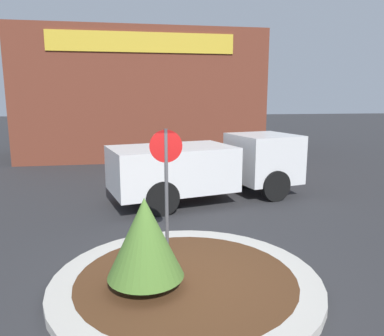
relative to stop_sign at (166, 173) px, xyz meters
name	(u,v)px	position (x,y,z in m)	size (l,w,h in m)	color
ground_plane	(186,286)	(0.21, -1.11, -1.75)	(120.00, 120.00, 0.00)	#2D2D30
traffic_island	(186,281)	(0.21, -1.11, -1.67)	(4.54, 4.54, 0.16)	#BCB7AD
stop_sign	(166,173)	(0.00, 0.00, 0.00)	(0.62, 0.07, 2.58)	#4C4C51
island_shrub	(145,237)	(-0.48, -1.32, -0.75)	(1.22, 1.22, 1.48)	brown
utility_truck	(208,165)	(1.72, 4.18, -0.66)	(6.23, 3.41, 1.96)	silver
storefront_building	(141,96)	(0.07, 14.09, 1.46)	(12.20, 6.07, 6.42)	brown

